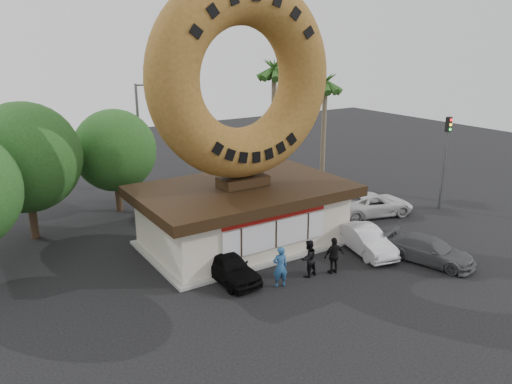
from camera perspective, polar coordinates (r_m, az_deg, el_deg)
The scene contains 16 objects.
ground at distance 23.20m, azimuth 6.44°, elevation -10.66°, with size 90.00×90.00×0.00m, color black.
donut_shop at distance 26.98m, azimuth -1.45°, elevation -2.38°, with size 11.20×7.20×3.80m.
giant_donut at distance 25.52m, azimuth -1.59°, elevation 12.88°, with size 10.18×10.18×2.59m, color #96622B.
tree_west at distance 29.64m, azimuth -24.92°, elevation 3.58°, with size 6.00×6.00×7.65m.
tree_mid at distance 32.81m, azimuth -15.83°, elevation 4.59°, with size 5.20×5.20×6.63m.
palm_near at distance 36.32m, azimuth 2.09°, elevation 13.37°, with size 2.60×2.60×9.75m.
palm_far at distance 37.34m, azimuth 7.94°, elevation 11.90°, with size 2.60×2.60×8.75m.
street_lamp at distance 34.31m, azimuth -12.98°, elevation 6.11°, with size 2.11×0.20×8.00m.
traffic_signal at distance 34.30m, azimuth 20.85°, elevation 4.38°, with size 0.30×0.38×6.07m.
person_left at distance 22.67m, azimuth 2.78°, elevation -8.52°, with size 0.70×0.46×1.93m, color #234F82.
person_center at distance 23.71m, azimuth 6.00°, elevation -7.56°, with size 0.88×0.68×1.81m, color black.
person_right at distance 24.16m, azimuth 8.90°, elevation -7.19°, with size 1.06×0.44×1.82m, color black.
car_black at distance 23.42m, azimuth -3.20°, elevation -8.45°, with size 1.58×3.93×1.34m, color black.
car_silver at distance 26.81m, azimuth 12.42°, elevation -5.40°, with size 1.45×4.15×1.37m, color #BBBAC0.
car_grey at distance 26.57m, azimuth 19.25°, elevation -6.31°, with size 1.79×4.41×1.28m, color #515356.
car_white at distance 32.56m, azimuth 13.27°, elevation -1.36°, with size 2.35×5.09×1.42m, color silver.
Camera 1 is at (-13.18, -15.77, 10.75)m, focal length 35.00 mm.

